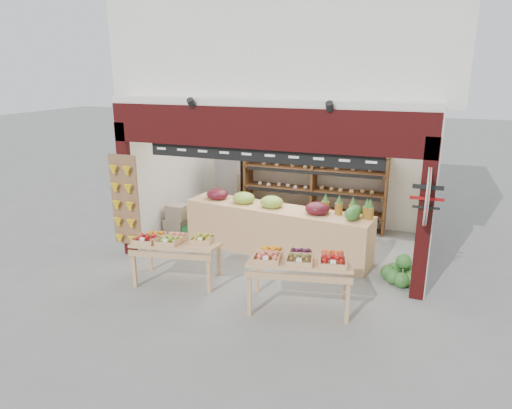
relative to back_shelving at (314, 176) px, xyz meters
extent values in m
plane|color=slate|center=(-0.31, -1.93, -1.21)|extent=(60.00, 60.00, 0.00)
cube|color=white|center=(-0.31, 0.36, 0.29)|extent=(5.76, 0.18, 3.00)
cube|color=white|center=(-3.10, -1.33, 0.29)|extent=(0.18, 3.38, 3.00)
cube|color=white|center=(2.48, -1.33, 0.29)|extent=(0.18, 3.38, 3.00)
cube|color=white|center=(-0.31, -1.33, 1.85)|extent=(5.76, 3.38, 0.12)
cube|color=white|center=(-0.31, -0.23, 2.99)|extent=(6.36, 4.60, 2.40)
cube|color=black|center=(-0.31, -2.98, 1.44)|extent=(5.70, 0.14, 0.70)
cube|color=black|center=(-3.06, -2.98, 0.12)|extent=(0.22, 0.14, 2.65)
cube|color=black|center=(2.44, -2.98, 0.12)|extent=(0.22, 0.14, 2.65)
cube|color=black|center=(-0.31, -2.95, 0.99)|extent=(4.20, 0.05, 0.26)
cylinder|color=white|center=(-0.21, -2.88, 1.24)|extent=(0.34, 0.05, 0.34)
cube|color=olive|center=(-3.04, -3.07, -0.06)|extent=(0.60, 0.04, 1.80)
cylinder|color=#B2E0C8|center=(2.44, -3.07, 0.54)|extent=(0.04, 0.90, 0.90)
cylinder|color=maroon|center=(2.44, -3.09, 0.54)|extent=(0.01, 0.92, 0.92)
cube|color=brown|center=(-1.65, 0.00, -0.33)|extent=(0.05, 0.55, 1.76)
cube|color=brown|center=(0.00, 0.00, -0.33)|extent=(0.05, 0.55, 1.76)
cube|color=brown|center=(1.65, 0.00, -0.33)|extent=(0.05, 0.55, 1.76)
cube|color=brown|center=(0.00, 0.00, -0.82)|extent=(3.30, 0.55, 0.04)
cube|color=brown|center=(0.00, 0.00, -0.33)|extent=(3.30, 0.55, 0.04)
cube|color=brown|center=(0.00, 0.00, 0.17)|extent=(3.30, 0.55, 0.04)
cube|color=brown|center=(0.00, 0.00, 0.55)|extent=(3.30, 0.55, 0.04)
cone|color=brown|center=(-1.32, 0.00, 0.69)|extent=(0.32, 0.32, 0.28)
cone|color=brown|center=(-0.44, 0.00, 0.69)|extent=(0.32, 0.32, 0.28)
cone|color=brown|center=(0.44, 0.00, 0.69)|extent=(0.32, 0.32, 0.28)
cone|color=brown|center=(1.32, 0.00, 0.69)|extent=(0.32, 0.32, 0.28)
cube|color=#ABADB2|center=(-2.07, -0.04, -0.39)|extent=(0.70, 0.70, 1.64)
cube|color=beige|center=(-2.72, -1.76, -1.01)|extent=(0.48, 0.37, 0.40)
cube|color=beige|center=(-2.67, -1.76, -0.65)|extent=(0.43, 0.35, 0.33)
cube|color=#144B1E|center=(-2.17, -1.88, -1.04)|extent=(0.46, 0.35, 0.33)
cube|color=beige|center=(-2.15, -1.48, -1.05)|extent=(0.41, 0.33, 0.31)
cube|color=tan|center=(-0.30, -1.93, -0.73)|extent=(3.90, 1.25, 0.96)
ellipsoid|color=#59141E|center=(-1.67, -1.75, -0.15)|extent=(0.47, 0.43, 0.26)
ellipsoid|color=#8CB23F|center=(-1.04, -1.83, -0.15)|extent=(0.47, 0.43, 0.26)
ellipsoid|color=#8CB23F|center=(-0.41, -1.92, -0.15)|extent=(0.47, 0.43, 0.26)
ellipsoid|color=#59141E|center=(0.54, -2.05, -0.15)|extent=(0.47, 0.43, 0.26)
cylinder|color=olive|center=(0.67, -1.90, -0.14)|extent=(0.15, 0.15, 0.22)
cylinder|color=olive|center=(0.93, -1.94, -0.14)|extent=(0.15, 0.15, 0.22)
cylinder|color=olive|center=(1.20, -1.98, -0.14)|extent=(0.15, 0.15, 0.22)
cylinder|color=olive|center=(1.46, -2.01, -0.14)|extent=(0.15, 0.15, 0.22)
cylinder|color=olive|center=(1.51, -2.02, -0.14)|extent=(0.15, 0.15, 0.22)
cube|color=tan|center=(-1.53, -3.76, -0.53)|extent=(1.56, 1.05, 0.22)
cube|color=tan|center=(-2.12, -4.21, -0.92)|extent=(0.07, 0.07, 0.57)
cube|color=tan|center=(-0.82, -3.98, -0.92)|extent=(0.07, 0.07, 0.57)
cube|color=tan|center=(-2.24, -3.54, -0.92)|extent=(0.07, 0.07, 0.57)
cube|color=tan|center=(-0.95, -3.30, -0.92)|extent=(0.07, 0.07, 0.57)
cube|color=tan|center=(0.71, -3.92, -0.47)|extent=(1.71, 1.16, 0.23)
cube|color=tan|center=(0.07, -4.43, -0.89)|extent=(0.07, 0.07, 0.64)
cube|color=tan|center=(1.49, -4.15, -0.89)|extent=(0.07, 0.07, 0.64)
cube|color=tan|center=(-0.08, -3.68, -0.89)|extent=(0.07, 0.07, 0.64)
cube|color=tan|center=(1.34, -3.40, -0.89)|extent=(0.07, 0.07, 0.64)
sphere|color=#184617|center=(2.05, -2.59, -1.07)|extent=(0.27, 0.27, 0.27)
sphere|color=#184617|center=(2.34, -2.59, -1.07)|extent=(0.27, 0.27, 0.27)
sphere|color=#184617|center=(2.05, -2.29, -1.07)|extent=(0.27, 0.27, 0.27)
sphere|color=#184617|center=(2.34, -2.29, -1.07)|extent=(0.27, 0.27, 0.27)
sphere|color=#184617|center=(2.19, -2.44, -0.83)|extent=(0.27, 0.27, 0.27)
sphere|color=#184617|center=(2.19, -2.68, -1.07)|extent=(0.27, 0.27, 0.27)
sphere|color=#184617|center=(1.95, -2.44, -1.07)|extent=(0.27, 0.27, 0.27)
camera|label=1|loc=(2.28, -10.21, 2.39)|focal=32.00mm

